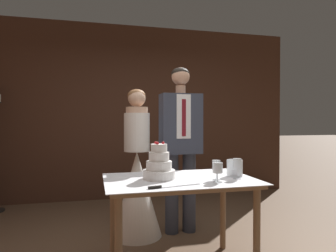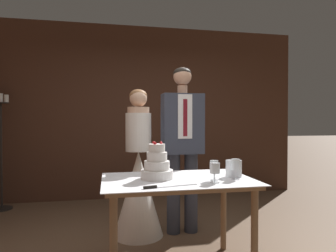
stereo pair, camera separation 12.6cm
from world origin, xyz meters
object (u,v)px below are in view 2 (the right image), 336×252
(wine_glass_far, at_px, (215,169))
(hurricane_candle, at_px, (234,169))
(groom, at_px, (182,140))
(candle_stand, at_px, (1,150))
(cake_table, at_px, (178,190))
(cake_knife, at_px, (160,187))
(tiered_cake, at_px, (157,166))
(wine_glass_near, at_px, (236,166))
(bride, at_px, (138,182))
(wine_glass_middle, at_px, (214,166))

(wine_glass_far, relative_size, hurricane_candle, 1.08)
(groom, distance_m, candle_stand, 2.68)
(cake_table, relative_size, candle_stand, 0.75)
(cake_knife, height_order, hurricane_candle, hurricane_candle)
(tiered_cake, distance_m, candle_stand, 2.86)
(tiered_cake, height_order, wine_glass_near, tiered_cake)
(bride, relative_size, groom, 0.86)
(cake_table, distance_m, hurricane_candle, 0.52)
(hurricane_candle, distance_m, candle_stand, 3.37)
(groom, height_order, candle_stand, groom)
(cake_table, height_order, bride, bride)
(groom, bearing_deg, bride, 179.94)
(wine_glass_middle, distance_m, groom, 0.97)
(tiered_cake, height_order, bride, bride)
(cake_table, xyz_separation_m, wine_glass_middle, (0.27, -0.13, 0.21))
(wine_glass_near, bearing_deg, hurricane_candle, 73.38)
(cake_table, bearing_deg, wine_glass_far, -41.34)
(cake_table, xyz_separation_m, candle_stand, (-2.06, 2.18, 0.17))
(cake_knife, bearing_deg, groom, 57.10)
(hurricane_candle, height_order, groom, groom)
(wine_glass_middle, height_order, groom, groom)
(wine_glass_near, relative_size, wine_glass_far, 1.09)
(wine_glass_middle, bearing_deg, hurricane_candle, 27.32)
(wine_glass_near, distance_m, wine_glass_middle, 0.19)
(wine_glass_middle, xyz_separation_m, hurricane_candle, (0.22, 0.11, -0.05))
(wine_glass_middle, relative_size, hurricane_candle, 1.13)
(hurricane_candle, bearing_deg, cake_table, 178.38)
(candle_stand, bearing_deg, wine_glass_far, -46.03)
(candle_stand, bearing_deg, wine_glass_near, -42.43)
(hurricane_candle, bearing_deg, tiered_cake, 176.27)
(cake_table, height_order, hurricane_candle, hurricane_candle)
(cake_table, bearing_deg, cake_knife, -123.29)
(cake_table, xyz_separation_m, hurricane_candle, (0.49, -0.01, 0.17))
(wine_glass_near, bearing_deg, wine_glass_far, -157.39)
(cake_table, relative_size, wine_glass_middle, 7.67)
(cake_knife, xyz_separation_m, wine_glass_far, (0.45, 0.09, 0.10))
(cake_table, height_order, wine_glass_middle, wine_glass_middle)
(wine_glass_middle, bearing_deg, wine_glass_near, -0.44)
(cake_table, bearing_deg, wine_glass_near, -15.70)
(tiered_cake, relative_size, wine_glass_middle, 1.92)
(cake_table, distance_m, wine_glass_near, 0.52)
(wine_glass_near, relative_size, candle_stand, 0.10)
(wine_glass_far, bearing_deg, wine_glass_middle, 73.58)
(wine_glass_near, xyz_separation_m, candle_stand, (-2.52, 2.31, -0.04))
(tiered_cake, bearing_deg, bride, 95.37)
(cake_table, bearing_deg, hurricane_candle, -1.62)
(tiered_cake, distance_m, wine_glass_far, 0.49)
(tiered_cake, relative_size, cake_knife, 0.75)
(wine_glass_middle, xyz_separation_m, bride, (-0.52, 0.96, -0.31))
(wine_glass_middle, bearing_deg, bride, 118.59)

